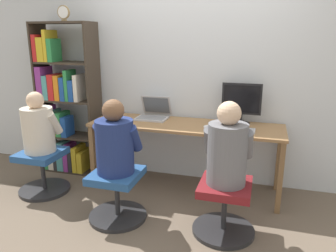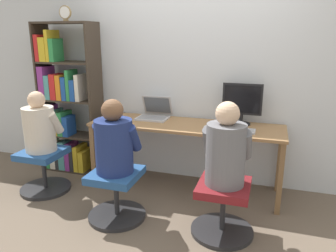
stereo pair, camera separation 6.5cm
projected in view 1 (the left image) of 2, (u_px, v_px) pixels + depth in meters
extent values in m
plane|color=brown|center=(178.00, 200.00, 3.50)|extent=(14.00, 14.00, 0.00)
cube|color=silver|center=(194.00, 71.00, 3.77)|extent=(10.00, 0.05, 2.60)
cube|color=olive|center=(185.00, 125.00, 3.58)|extent=(2.10, 0.61, 0.03)
cube|color=brown|center=(93.00, 157.00, 3.71)|extent=(0.05, 0.05, 0.74)
cube|color=brown|center=(280.00, 179.00, 3.16)|extent=(0.05, 0.05, 0.74)
cube|color=brown|center=(113.00, 143.00, 4.20)|extent=(0.05, 0.05, 0.74)
cube|color=brown|center=(279.00, 159.00, 3.65)|extent=(0.05, 0.05, 0.74)
cylinder|color=black|center=(240.00, 123.00, 3.58)|extent=(0.20, 0.20, 0.01)
cylinder|color=black|center=(240.00, 118.00, 3.57)|extent=(0.04, 0.04, 0.10)
cube|color=black|center=(242.00, 99.00, 3.51)|extent=(0.42, 0.02, 0.34)
cube|color=black|center=(242.00, 99.00, 3.50)|extent=(0.38, 0.01, 0.29)
cube|color=#B7B7BC|center=(152.00, 118.00, 3.77)|extent=(0.36, 0.25, 0.02)
cube|color=gray|center=(152.00, 117.00, 3.77)|extent=(0.31, 0.20, 0.00)
cube|color=#B7B7BC|center=(156.00, 105.00, 3.91)|extent=(0.36, 0.12, 0.23)
cube|color=slate|center=(156.00, 105.00, 3.90)|extent=(0.31, 0.10, 0.19)
cube|color=#B2B2B7|center=(234.00, 130.00, 3.32)|extent=(0.42, 0.15, 0.02)
cube|color=#97979C|center=(234.00, 128.00, 3.32)|extent=(0.39, 0.12, 0.00)
ellipsoid|color=silver|center=(207.00, 127.00, 3.42)|extent=(0.07, 0.10, 0.03)
cylinder|color=#262628|center=(223.00, 230.00, 2.94)|extent=(0.55, 0.55, 0.04)
cylinder|color=#262628|center=(224.00, 210.00, 2.88)|extent=(0.05, 0.05, 0.37)
cube|color=maroon|center=(225.00, 187.00, 2.82)|extent=(0.44, 0.46, 0.07)
cylinder|color=#262628|center=(118.00, 216.00, 3.17)|extent=(0.55, 0.55, 0.04)
cylinder|color=#262628|center=(117.00, 197.00, 3.11)|extent=(0.05, 0.05, 0.37)
cube|color=#234C84|center=(116.00, 175.00, 3.05)|extent=(0.44, 0.46, 0.07)
cylinder|color=slate|center=(227.00, 154.00, 2.74)|extent=(0.33, 0.33, 0.53)
sphere|color=beige|center=(229.00, 113.00, 2.65)|extent=(0.20, 0.20, 0.20)
cylinder|color=slate|center=(210.00, 141.00, 2.84)|extent=(0.09, 0.23, 0.30)
cylinder|color=slate|center=(247.00, 145.00, 2.75)|extent=(0.09, 0.23, 0.30)
cylinder|color=navy|center=(115.00, 147.00, 2.98)|extent=(0.35, 0.35, 0.50)
sphere|color=brown|center=(113.00, 110.00, 2.89)|extent=(0.20, 0.20, 0.20)
cylinder|color=navy|center=(102.00, 135.00, 3.07)|extent=(0.10, 0.23, 0.28)
cylinder|color=navy|center=(134.00, 138.00, 2.98)|extent=(0.10, 0.23, 0.28)
cube|color=#382D23|center=(44.00, 98.00, 4.15)|extent=(0.02, 0.33, 1.86)
cube|color=#382D23|center=(95.00, 102.00, 3.96)|extent=(0.02, 0.33, 1.86)
cube|color=#382D23|center=(74.00, 168.00, 4.30)|extent=(0.70, 0.32, 0.02)
cube|color=#382D23|center=(72.00, 135.00, 4.18)|extent=(0.70, 0.32, 0.02)
cube|color=#382D23|center=(69.00, 100.00, 4.05)|extent=(0.70, 0.32, 0.02)
cube|color=#382D23|center=(66.00, 63.00, 3.93)|extent=(0.70, 0.32, 0.02)
cube|color=#382D23|center=(62.00, 23.00, 3.81)|extent=(0.70, 0.32, 0.02)
cube|color=#2D8C47|center=(51.00, 152.00, 4.30)|extent=(0.05, 0.24, 0.40)
cube|color=silver|center=(55.00, 155.00, 4.27)|extent=(0.08, 0.21, 0.34)
cube|color=#262628|center=(60.00, 156.00, 4.28)|extent=(0.05, 0.25, 0.30)
cube|color=teal|center=(65.00, 155.00, 4.25)|extent=(0.09, 0.27, 0.36)
cube|color=#8C338C|center=(70.00, 156.00, 4.22)|extent=(0.06, 0.24, 0.35)
cube|color=#262628|center=(74.00, 160.00, 4.20)|extent=(0.05, 0.21, 0.27)
cube|color=gold|center=(79.00, 158.00, 4.20)|extent=(0.06, 0.26, 0.32)
cube|color=gold|center=(85.00, 160.00, 4.20)|extent=(0.07, 0.28, 0.26)
cube|color=#8C338C|center=(48.00, 120.00, 4.17)|extent=(0.09, 0.24, 0.36)
cube|color=teal|center=(54.00, 122.00, 4.17)|extent=(0.04, 0.27, 0.31)
cube|color=gold|center=(57.00, 124.00, 4.14)|extent=(0.07, 0.23, 0.26)
cube|color=#2D8C47|center=(63.00, 123.00, 4.12)|extent=(0.07, 0.24, 0.30)
cube|color=#1E4C9E|center=(67.00, 126.00, 4.09)|extent=(0.07, 0.20, 0.25)
cube|color=#8C338C|center=(45.00, 82.00, 4.05)|extent=(0.08, 0.25, 0.40)
cube|color=teal|center=(49.00, 87.00, 4.01)|extent=(0.07, 0.18, 0.29)
cube|color=red|center=(55.00, 87.00, 4.00)|extent=(0.08, 0.21, 0.31)
cube|color=orange|center=(61.00, 87.00, 3.98)|extent=(0.07, 0.21, 0.30)
cube|color=#1E4C9E|center=(68.00, 88.00, 3.99)|extent=(0.06, 0.28, 0.28)
cube|color=#2D8C47|center=(70.00, 85.00, 3.94)|extent=(0.04, 0.22, 0.37)
cube|color=#1E4C9E|center=(76.00, 90.00, 3.96)|extent=(0.06, 0.27, 0.25)
cube|color=silver|center=(80.00, 88.00, 3.92)|extent=(0.05, 0.24, 0.31)
cube|color=red|center=(39.00, 48.00, 3.92)|extent=(0.05, 0.21, 0.31)
cube|color=gold|center=(45.00, 49.00, 3.91)|extent=(0.09, 0.22, 0.28)
cube|color=gold|center=(51.00, 46.00, 3.89)|extent=(0.04, 0.25, 0.37)
cube|color=#2D8C47|center=(54.00, 50.00, 3.87)|extent=(0.06, 0.21, 0.27)
cube|color=olive|center=(64.00, 20.00, 3.68)|extent=(0.05, 0.03, 0.02)
cylinder|color=olive|center=(64.00, 12.00, 3.66)|extent=(0.15, 0.02, 0.15)
cylinder|color=white|center=(63.00, 12.00, 3.65)|extent=(0.13, 0.00, 0.13)
cylinder|color=#262628|center=(45.00, 189.00, 3.71)|extent=(0.55, 0.55, 0.04)
cylinder|color=#262628|center=(43.00, 173.00, 3.65)|extent=(0.05, 0.05, 0.37)
cube|color=#234C84|center=(41.00, 154.00, 3.59)|extent=(0.44, 0.46, 0.07)
cylinder|color=beige|center=(38.00, 130.00, 3.52)|extent=(0.33, 0.33, 0.49)
sphere|color=beige|center=(35.00, 100.00, 3.43)|extent=(0.18, 0.18, 0.18)
cylinder|color=beige|center=(30.00, 121.00, 3.61)|extent=(0.09, 0.22, 0.28)
cylinder|color=beige|center=(54.00, 123.00, 3.52)|extent=(0.09, 0.22, 0.28)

